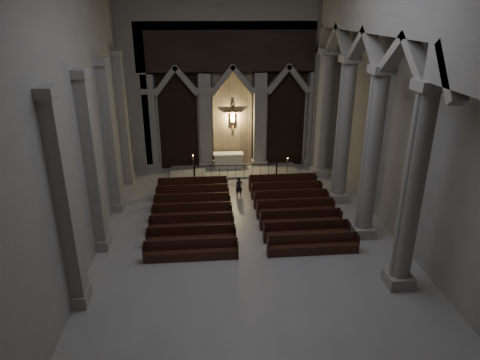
{
  "coord_description": "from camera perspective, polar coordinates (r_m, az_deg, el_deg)",
  "views": [
    {
      "loc": [
        -2.03,
        -16.1,
        10.22
      ],
      "look_at": [
        -0.3,
        3.0,
        2.49
      ],
      "focal_mm": 32.0,
      "sensor_mm": 36.0,
      "label": 1
    }
  ],
  "objects": [
    {
      "name": "sanctuary_wall",
      "position": [
        27.94,
        -1.01,
        14.54
      ],
      "size": [
        14.0,
        0.77,
        12.0
      ],
      "color": "gray",
      "rests_on": "ground"
    },
    {
      "name": "altar",
      "position": [
        28.92,
        -1.56,
        2.65
      ],
      "size": [
        2.01,
        0.8,
        1.02
      ],
      "color": "beige",
      "rests_on": "sanctuary_step"
    },
    {
      "name": "candle_stand_left",
      "position": [
        27.5,
        -6.2,
        0.99
      ],
      "size": [
        0.28,
        0.28,
        1.63
      ],
      "color": "olive",
      "rests_on": "ground"
    },
    {
      "name": "pews",
      "position": [
        22.32,
        0.58,
        -4.44
      ],
      "size": [
        9.51,
        7.82,
        0.92
      ],
      "color": "black",
      "rests_on": "ground"
    },
    {
      "name": "right_arcade",
      "position": [
        19.14,
        18.58,
        13.67
      ],
      "size": [
        1.0,
        24.0,
        12.0
      ],
      "color": "gray",
      "rests_on": "ground"
    },
    {
      "name": "candle_stand_right",
      "position": [
        27.53,
        6.29,
        0.89
      ],
      "size": [
        0.24,
        0.24,
        1.43
      ],
      "color": "olive",
      "rests_on": "ground"
    },
    {
      "name": "worshipper",
      "position": [
        24.77,
        -0.13,
        -0.92
      ],
      "size": [
        0.49,
        0.38,
        1.18
      ],
      "primitive_type": "imported",
      "rotation": [
        0.0,
        0.0,
        0.24
      ],
      "color": "black",
      "rests_on": "ground"
    },
    {
      "name": "room",
      "position": [
        16.44,
        2.02,
        12.77
      ],
      "size": [
        24.0,
        24.1,
        12.0
      ],
      "color": "#A19E98",
      "rests_on": "ground"
    },
    {
      "name": "left_pilasters",
      "position": [
        21.13,
        -17.87,
        3.49
      ],
      "size": [
        0.6,
        13.0,
        8.03
      ],
      "color": "gray",
      "rests_on": "ground"
    },
    {
      "name": "sanctuary_step",
      "position": [
        28.63,
        -0.78,
        1.2
      ],
      "size": [
        8.5,
        2.6,
        0.15
      ],
      "primitive_type": "cube",
      "color": "gray",
      "rests_on": "ground"
    },
    {
      "name": "altar_rail",
      "position": [
        27.13,
        -0.56,
        1.4
      ],
      "size": [
        5.33,
        0.09,
        1.05
      ],
      "color": "black",
      "rests_on": "ground"
    }
  ]
}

